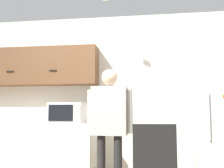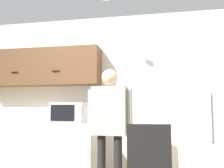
{
  "view_description": "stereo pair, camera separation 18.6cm",
  "coord_description": "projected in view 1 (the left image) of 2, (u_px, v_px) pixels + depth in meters",
  "views": [
    {
      "loc": [
        0.69,
        -2.32,
        1.11
      ],
      "look_at": [
        0.23,
        0.98,
        1.46
      ],
      "focal_mm": 40.0,
      "sensor_mm": 36.0,
      "label": 1
    },
    {
      "loc": [
        0.87,
        -2.29,
        1.11
      ],
      "look_at": [
        0.23,
        0.98,
        1.46
      ],
      "focal_mm": 40.0,
      "sensor_mm": 36.0,
      "label": 2
    }
  ],
  "objects": [
    {
      "name": "upper_cabinets",
      "position": [
        36.0,
        67.0,
        4.2
      ],
      "size": [
        2.09,
        0.36,
        0.62
      ],
      "color": "brown"
    },
    {
      "name": "person",
      "position": [
        110.0,
        117.0,
        3.32
      ],
      "size": [
        0.62,
        0.25,
        1.66
      ],
      "rotation": [
        0.0,
        0.0,
        -0.07
      ],
      "color": "black",
      "rests_on": "ground_plane"
    },
    {
      "name": "counter",
      "position": [
        29.0,
        152.0,
        3.91
      ],
      "size": [
        2.09,
        0.64,
        0.91
      ],
      "color": "silver",
      "rests_on": "ground_plane"
    },
    {
      "name": "refrigerator",
      "position": [
        218.0,
        126.0,
        3.56
      ],
      "size": [
        0.72,
        0.66,
        1.76
      ],
      "color": "silver",
      "rests_on": "ground_plane"
    },
    {
      "name": "microwave",
      "position": [
        68.0,
        113.0,
        3.78
      ],
      "size": [
        0.52,
        0.38,
        0.3
      ],
      "color": "white",
      "rests_on": "counter"
    },
    {
      "name": "back_wall",
      "position": [
        105.0,
        95.0,
        4.19
      ],
      "size": [
        6.0,
        0.06,
        2.7
      ],
      "color": "silver",
      "rests_on": "ground_plane"
    }
  ]
}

